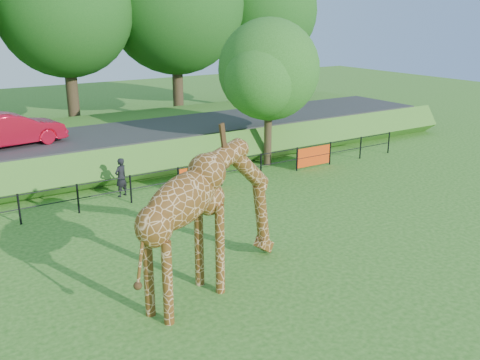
{
  "coord_description": "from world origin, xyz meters",
  "views": [
    {
      "loc": [
        -6.89,
        -10.34,
        6.91
      ],
      "look_at": [
        1.6,
        2.84,
        2.0
      ],
      "focal_mm": 40.0,
      "sensor_mm": 36.0,
      "label": 1
    }
  ],
  "objects_px": {
    "giraffe": "(213,218)",
    "visitor": "(121,177)",
    "tree_east": "(270,73)",
    "car_red": "(12,130)"
  },
  "relations": [
    {
      "from": "giraffe",
      "to": "tree_east",
      "type": "bearing_deg",
      "value": 26.81
    },
    {
      "from": "giraffe",
      "to": "tree_east",
      "type": "relative_size",
      "value": 0.79
    },
    {
      "from": "giraffe",
      "to": "visitor",
      "type": "height_order",
      "value": "giraffe"
    },
    {
      "from": "giraffe",
      "to": "visitor",
      "type": "bearing_deg",
      "value": 65.3
    },
    {
      "from": "giraffe",
      "to": "tree_east",
      "type": "distance_m",
      "value": 12.35
    },
    {
      "from": "tree_east",
      "to": "giraffe",
      "type": "bearing_deg",
      "value": -132.57
    },
    {
      "from": "visitor",
      "to": "tree_east",
      "type": "xyz_separation_m",
      "value": [
        7.61,
        0.69,
        3.51
      ]
    },
    {
      "from": "visitor",
      "to": "tree_east",
      "type": "distance_m",
      "value": 8.41
    },
    {
      "from": "giraffe",
      "to": "car_red",
      "type": "bearing_deg",
      "value": 79.52
    },
    {
      "from": "giraffe",
      "to": "visitor",
      "type": "distance_m",
      "value": 8.34
    }
  ]
}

